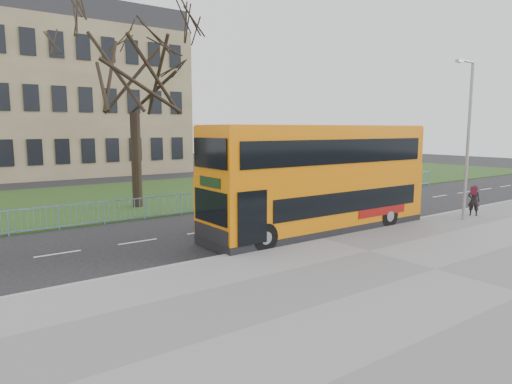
% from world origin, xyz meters
% --- Properties ---
extents(ground, '(120.00, 120.00, 0.00)m').
position_xyz_m(ground, '(0.00, 0.00, 0.00)').
color(ground, black).
rests_on(ground, ground).
extents(pavement, '(80.00, 10.50, 0.12)m').
position_xyz_m(pavement, '(0.00, -6.75, 0.06)').
color(pavement, slate).
rests_on(pavement, ground).
extents(kerb, '(80.00, 0.20, 0.14)m').
position_xyz_m(kerb, '(0.00, -1.55, 0.07)').
color(kerb, gray).
rests_on(kerb, ground).
extents(grass_verge, '(80.00, 15.40, 0.08)m').
position_xyz_m(grass_verge, '(0.00, 14.30, 0.04)').
color(grass_verge, '#233B15').
rests_on(grass_verge, ground).
extents(guard_railing, '(40.00, 0.12, 1.10)m').
position_xyz_m(guard_railing, '(0.00, 6.60, 0.55)').
color(guard_railing, '#6B92BE').
rests_on(guard_railing, ground).
extents(bare_tree, '(8.76, 8.76, 12.51)m').
position_xyz_m(bare_tree, '(-3.00, 10.00, 6.33)').
color(bare_tree, black).
rests_on(bare_tree, grass_verge).
extents(civic_building, '(30.00, 15.00, 14.00)m').
position_xyz_m(civic_building, '(-5.00, 35.00, 7.00)').
color(civic_building, '#7C6C4E').
rests_on(civic_building, ground).
extents(yellow_bus, '(10.84, 2.66, 4.54)m').
position_xyz_m(yellow_bus, '(1.04, -0.51, 2.43)').
color(yellow_bus, orange).
rests_on(yellow_bus, ground).
extents(pedestrian, '(0.61, 0.67, 1.54)m').
position_xyz_m(pedestrian, '(9.54, -2.76, 0.89)').
color(pedestrian, black).
rests_on(pedestrian, pavement).
extents(street_lamp, '(1.57, 0.25, 7.40)m').
position_xyz_m(street_lamp, '(8.10, -3.01, 4.18)').
color(street_lamp, gray).
rests_on(street_lamp, pavement).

